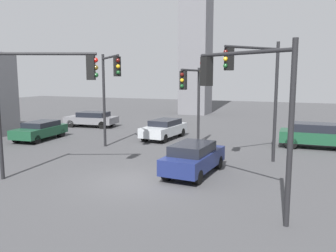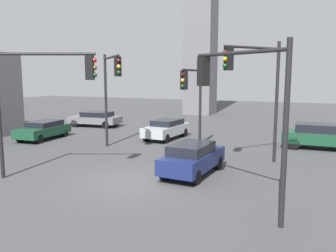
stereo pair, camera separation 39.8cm
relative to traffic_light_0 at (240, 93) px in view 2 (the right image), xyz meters
The scene contains 11 objects.
ground_plane 6.09m from the traffic_light_0, 163.45° to the left, with size 97.33×97.33×0.00m, color #424244.
traffic_light_0 is the anchor object (origin of this frame).
traffic_light_1 8.20m from the traffic_light_0, behind, with size 3.89×1.82×5.41m.
traffic_light_2 5.89m from the traffic_light_0, 94.86° to the left, with size 2.19×2.68×5.97m.
traffic_light_3 10.33m from the traffic_light_0, 145.18° to the left, with size 2.71×2.77×5.60m.
traffic_light_4 8.95m from the traffic_light_0, 118.82° to the left, with size 0.33×3.06×4.81m.
car_0 12.02m from the traffic_light_0, 77.52° to the left, with size 4.41×1.93×1.50m.
car_2 16.97m from the traffic_light_0, 153.82° to the left, with size 2.11×4.16×1.25m.
car_3 13.43m from the traffic_light_0, 123.68° to the left, with size 2.03×4.26×1.33m.
car_4 5.18m from the traffic_light_0, 129.46° to the left, with size 1.91×4.04×1.41m.
car_5 20.82m from the traffic_light_0, 137.69° to the left, with size 4.51×2.43×1.28m.
Camera 2 is at (6.75, -12.07, 4.28)m, focal length 36.75 mm.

